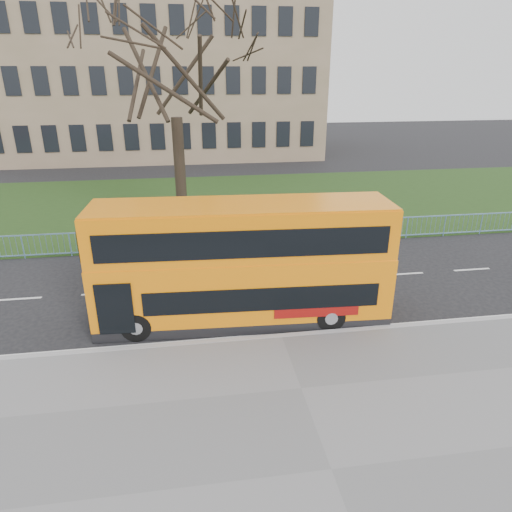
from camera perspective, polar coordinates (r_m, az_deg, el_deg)
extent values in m
plane|color=black|center=(15.80, 2.05, -7.30)|extent=(120.00, 120.00, 0.00)
cube|color=slate|center=(10.57, 9.37, -25.02)|extent=(80.00, 10.50, 0.12)
cube|color=#9B9A9D|center=(14.46, 3.18, -10.04)|extent=(80.00, 0.20, 0.14)
cube|color=#213B15|center=(28.98, -3.10, 6.67)|extent=(80.00, 15.40, 0.08)
cube|color=#7F6A50|center=(48.57, -12.17, 20.81)|extent=(30.00, 15.00, 14.00)
cube|color=orange|center=(15.01, -1.67, -3.79)|extent=(9.51, 2.71, 1.75)
cube|color=orange|center=(14.59, -1.72, -0.17)|extent=(9.51, 2.71, 0.30)
cube|color=orange|center=(14.26, -1.76, 3.31)|extent=(9.47, 2.66, 1.57)
cube|color=black|center=(14.02, 0.86, -5.47)|extent=(7.26, 0.40, 0.76)
cube|color=black|center=(13.24, -1.42, 1.44)|extent=(8.65, 0.47, 0.85)
cylinder|color=black|center=(14.64, -14.73, -8.56)|extent=(0.94, 0.30, 0.93)
cylinder|color=black|center=(14.88, 9.30, -7.53)|extent=(0.94, 0.30, 0.93)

